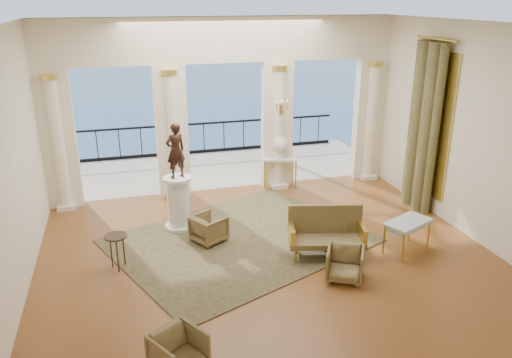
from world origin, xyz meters
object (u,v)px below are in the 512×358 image
object	(u,v)px
armchair_b	(345,262)
armchair_c	(332,229)
settee	(326,231)
statue	(176,151)
armchair_a	(178,350)
side_table	(116,240)
armchair_d	(209,227)
console_table	(280,163)
game_table	(408,224)
pedestal	(179,204)

from	to	relation	value
armchair_b	armchair_c	world-z (taller)	armchair_b
settee	statue	xyz separation A→B (m)	(-2.71, 1.99, 1.33)
armchair_a	side_table	xyz separation A→B (m)	(-0.77, 3.12, 0.27)
armchair_b	armchair_d	xyz separation A→B (m)	(-2.15, 2.16, -0.01)
armchair_d	side_table	xyz separation A→B (m)	(-1.89, -0.65, 0.27)
armchair_b	console_table	xyz separation A→B (m)	(0.29, 4.74, 0.38)
armchair_c	console_table	distance (m)	3.36
armchair_b	statue	xyz separation A→B (m)	(-2.67, 2.99, 1.49)
armchair_a	game_table	xyz separation A→B (m)	(4.95, 2.26, 0.27)
armchair_d	settee	bearing A→B (deg)	-148.88
pedestal	statue	xyz separation A→B (m)	(0.00, 0.00, 1.24)
armchair_a	armchair_c	world-z (taller)	armchair_a
armchair_c	armchair_d	distance (m)	2.61
armchair_a	settee	distance (m)	4.21
armchair_d	console_table	distance (m)	3.56
side_table	statue	bearing A→B (deg)	47.15
armchair_b	side_table	distance (m)	4.32
settee	statue	size ratio (longest dim) A/B	1.33
game_table	statue	world-z (taller)	statue
game_table	pedestal	size ratio (longest dim) A/B	0.92
armchair_b	game_table	distance (m)	1.82
armchair_a	console_table	size ratio (longest dim) A/B	0.68
armchair_b	armchair_d	world-z (taller)	armchair_b
game_table	pedestal	bearing A→B (deg)	127.50
armchair_c	console_table	size ratio (longest dim) A/B	0.65
settee	pedestal	distance (m)	3.36
armchair_a	armchair_b	world-z (taller)	armchair_b
settee	side_table	size ratio (longest dim) A/B	2.32
settee	console_table	size ratio (longest dim) A/B	1.65
game_table	statue	size ratio (longest dim) A/B	0.92
armchair_d	console_table	size ratio (longest dim) A/B	0.67
armchair_c	game_table	xyz separation A→B (m)	(1.33, -0.76, 0.29)
settee	armchair_c	bearing A→B (deg)	66.37
armchair_b	armchair_c	distance (m)	1.44
armchair_c	armchair_d	bearing A→B (deg)	-78.82
console_table	statue	bearing A→B (deg)	-131.18
game_table	side_table	size ratio (longest dim) A/B	1.61
armchair_b	console_table	bearing A→B (deg)	115.55
pedestal	statue	size ratio (longest dim) A/B	1.01
statue	console_table	size ratio (longest dim) A/B	1.24
game_table	side_table	world-z (taller)	side_table
side_table	game_table	bearing A→B (deg)	-8.61
game_table	side_table	bearing A→B (deg)	147.20
settee	pedestal	size ratio (longest dim) A/B	1.32
armchair_b	pedestal	world-z (taller)	pedestal
armchair_a	armchair_d	bearing A→B (deg)	42.21
armchair_b	pedestal	size ratio (longest dim) A/B	0.55
armchair_b	settee	size ratio (longest dim) A/B	0.42
settee	armchair_b	bearing A→B (deg)	-78.05
statue	side_table	size ratio (longest dim) A/B	1.74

